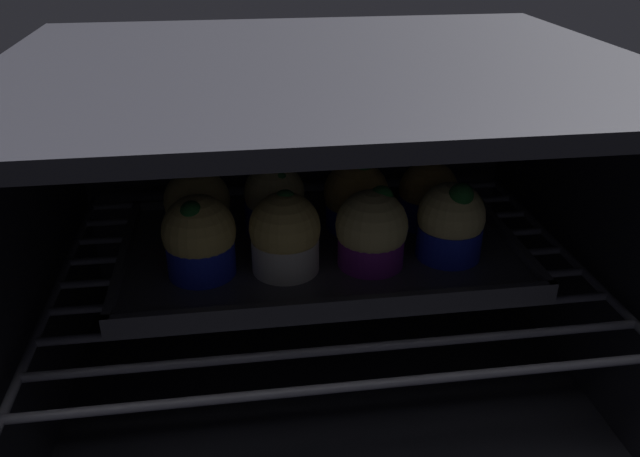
{
  "coord_description": "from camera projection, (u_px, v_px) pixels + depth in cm",
  "views": [
    {
      "loc": [
        -8.37,
        -35.79,
        47.79
      ],
      "look_at": [
        0.0,
        23.77,
        17.29
      ],
      "focal_mm": 35.72,
      "sensor_mm": 36.0,
      "label": 1
    }
  ],
  "objects": [
    {
      "name": "muffin_row0_col2",
      "position": [
        372.0,
        231.0,
        0.63
      ],
      "size": [
        7.27,
        7.27,
        8.28
      ],
      "color": "#7A238C",
      "rests_on": "baking_tray"
    },
    {
      "name": "muffin_row0_col1",
      "position": [
        285.0,
        235.0,
        0.62
      ],
      "size": [
        7.04,
        7.04,
        8.46
      ],
      "color": "silver",
      "rests_on": "baking_tray"
    },
    {
      "name": "baking_tray",
      "position": [
        320.0,
        250.0,
        0.69
      ],
      "size": [
        41.75,
        24.9,
        2.2
      ],
      "color": "#4C4C51",
      "rests_on": "oven_rack"
    },
    {
      "name": "oven_cavity",
      "position": [
        317.0,
        221.0,
        0.7
      ],
      "size": [
        59.0,
        47.0,
        37.0
      ],
      "color": "black",
      "rests_on": "ground"
    },
    {
      "name": "muffin_row1_col1",
      "position": [
        275.0,
        201.0,
        0.7
      ],
      "size": [
        6.71,
        6.71,
        7.96
      ],
      "color": "#1928B7",
      "rests_on": "baking_tray"
    },
    {
      "name": "muffin_row0_col0",
      "position": [
        199.0,
        238.0,
        0.62
      ],
      "size": [
        7.2,
        7.2,
        8.35
      ],
      "color": "#1928B7",
      "rests_on": "baking_tray"
    },
    {
      "name": "muffin_row0_col3",
      "position": [
        451.0,
        223.0,
        0.65
      ],
      "size": [
        6.91,
        6.91,
        8.69
      ],
      "color": "#1928B7",
      "rests_on": "baking_tray"
    },
    {
      "name": "oven_rack",
      "position": [
        322.0,
        267.0,
        0.68
      ],
      "size": [
        54.8,
        42.0,
        0.8
      ],
      "color": "#51515B",
      "rests_on": "oven_cavity"
    },
    {
      "name": "muffin_row1_col3",
      "position": [
        428.0,
        196.0,
        0.72
      ],
      "size": [
        6.71,
        6.71,
        7.41
      ],
      "color": "#1928B7",
      "rests_on": "baking_tray"
    },
    {
      "name": "muffin_row1_col0",
      "position": [
        198.0,
        208.0,
        0.69
      ],
      "size": [
        7.11,
        7.11,
        7.95
      ],
      "color": "red",
      "rests_on": "baking_tray"
    },
    {
      "name": "muffin_row1_col2",
      "position": [
        356.0,
        198.0,
        0.71
      ],
      "size": [
        7.26,
        7.26,
        8.27
      ],
      "color": "#1928B7",
      "rests_on": "baking_tray"
    }
  ]
}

